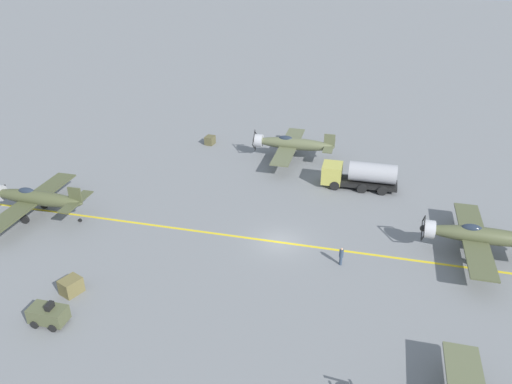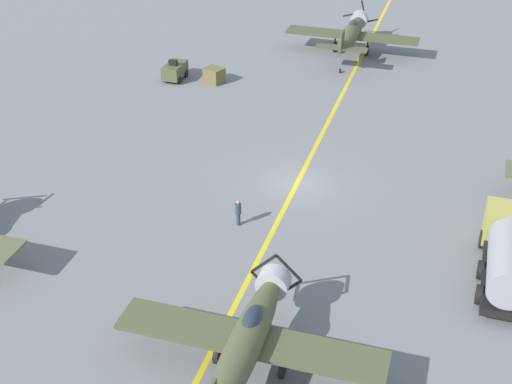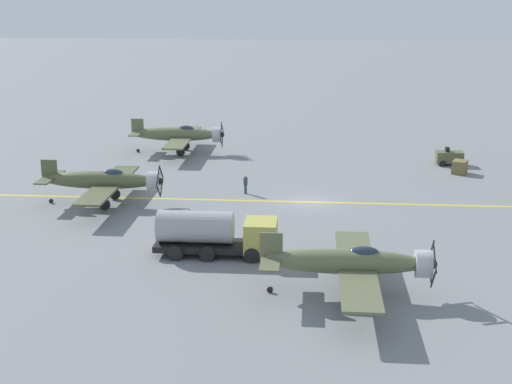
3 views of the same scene
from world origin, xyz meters
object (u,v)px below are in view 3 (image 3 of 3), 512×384
at_px(supply_crate_mid_lane, 460,167).
at_px(tow_tractor, 449,157).
at_px(airplane_mid_right, 351,262).
at_px(fuel_tanker, 216,233).
at_px(airplane_near_left, 179,135).
at_px(airplane_near_center, 104,181).
at_px(ground_crew_walking, 246,184).

bearing_deg(supply_crate_mid_lane, tow_tractor, -173.66).
relative_size(airplane_mid_right, fuel_tanker, 1.50).
height_order(airplane_near_left, fuel_tanker, airplane_near_left).
bearing_deg(airplane_near_center, airplane_mid_right, 32.93).
bearing_deg(airplane_near_center, airplane_near_left, 156.34).
relative_size(fuel_tanker, ground_crew_walking, 4.87).
bearing_deg(fuel_tanker, airplane_near_center, -135.40).
bearing_deg(fuel_tanker, supply_crate_mid_lane, 139.27).
xyz_separation_m(airplane_near_center, supply_crate_mid_lane, (-12.72, 30.66, -1.39)).
bearing_deg(supply_crate_mid_lane, airplane_near_left, -103.15).
relative_size(airplane_mid_right, tow_tractor, 4.62).
relative_size(airplane_near_left, supply_crate_mid_lane, 7.98).
relative_size(fuel_tanker, tow_tractor, 3.08).
xyz_separation_m(tow_tractor, ground_crew_walking, (12.01, -19.25, 0.11)).
height_order(tow_tractor, supply_crate_mid_lane, tow_tractor).
xyz_separation_m(airplane_near_left, supply_crate_mid_lane, (6.57, 28.12, -1.39)).
distance_m(airplane_near_center, airplane_mid_right, 25.09).
bearing_deg(fuel_tanker, tow_tractor, 143.56).
height_order(fuel_tanker, ground_crew_walking, fuel_tanker).
distance_m(airplane_near_left, tow_tractor, 27.95).
distance_m(fuel_tanker, supply_crate_mid_lane, 30.88).
relative_size(airplane_near_center, fuel_tanker, 1.50).
distance_m(airplane_mid_right, fuel_tanker, 10.23).
bearing_deg(airplane_near_left, airplane_near_center, -13.67).
relative_size(airplane_near_center, tow_tractor, 4.62).
height_order(airplane_near_center, airplane_mid_right, same).
bearing_deg(tow_tractor, airplane_mid_right, -19.19).
bearing_deg(tow_tractor, supply_crate_mid_lane, 6.34).
xyz_separation_m(airplane_mid_right, supply_crate_mid_lane, (-29.16, 11.70, -1.39)).
height_order(fuel_tanker, supply_crate_mid_lane, fuel_tanker).
bearing_deg(airplane_near_left, supply_crate_mid_lane, 70.70).
distance_m(airplane_near_center, tow_tractor, 34.32).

